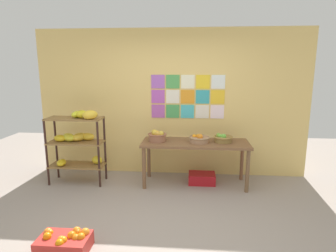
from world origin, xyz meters
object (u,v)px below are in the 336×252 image
at_px(fruit_basket_right, 157,136).
at_px(fruit_basket_left, 223,138).
at_px(produce_crate_under_table, 202,178).
at_px(banana_shelf_unit, 78,139).
at_px(orange_crate_foreground, 65,242).
at_px(fruit_basket_centre, 199,139).
at_px(display_table, 195,147).

bearing_deg(fruit_basket_right, fruit_basket_left, 2.17).
xyz_separation_m(fruit_basket_right, produce_crate_under_table, (0.76, 0.05, -0.74)).
height_order(fruit_basket_left, produce_crate_under_table, fruit_basket_left).
relative_size(banana_shelf_unit, fruit_basket_right, 4.14).
bearing_deg(banana_shelf_unit, orange_crate_foreground, -72.98).
distance_m(fruit_basket_right, orange_crate_foreground, 2.20).
xyz_separation_m(fruit_basket_centre, orange_crate_foreground, (-1.47, -1.92, -0.70)).
xyz_separation_m(banana_shelf_unit, fruit_basket_right, (1.34, 0.07, 0.06)).
relative_size(produce_crate_under_table, orange_crate_foreground, 0.83).
distance_m(display_table, fruit_basket_centre, 0.16).
distance_m(banana_shelf_unit, produce_crate_under_table, 2.21).
xyz_separation_m(fruit_basket_centre, fruit_basket_left, (0.39, 0.05, 0.00)).
bearing_deg(display_table, fruit_basket_centre, -10.31).
distance_m(display_table, orange_crate_foreground, 2.45).
distance_m(produce_crate_under_table, orange_crate_foreground, 2.50).
height_order(display_table, fruit_basket_left, fruit_basket_left).
height_order(display_table, produce_crate_under_table, display_table).
bearing_deg(orange_crate_foreground, fruit_basket_right, 68.17).
xyz_separation_m(display_table, orange_crate_foreground, (-1.41, -1.93, -0.55)).
height_order(banana_shelf_unit, fruit_basket_centre, banana_shelf_unit).
relative_size(banana_shelf_unit, fruit_basket_centre, 3.73).
height_order(banana_shelf_unit, fruit_basket_left, banana_shelf_unit).
height_order(fruit_basket_centre, fruit_basket_left, fruit_basket_centre).
distance_m(fruit_basket_left, fruit_basket_right, 1.09).
height_order(banana_shelf_unit, orange_crate_foreground, banana_shelf_unit).
bearing_deg(fruit_basket_left, banana_shelf_unit, -177.35).
relative_size(fruit_basket_centre, orange_crate_foreground, 0.63).
relative_size(display_table, fruit_basket_centre, 5.16).
height_order(fruit_basket_centre, fruit_basket_right, fruit_basket_right).
relative_size(banana_shelf_unit, fruit_basket_left, 4.02).
bearing_deg(fruit_basket_left, produce_crate_under_table, 178.56).
xyz_separation_m(fruit_basket_left, fruit_basket_right, (-1.09, -0.04, 0.03)).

